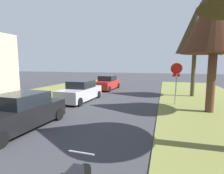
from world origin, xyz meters
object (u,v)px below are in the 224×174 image
Objects in this scene: parked_sedan_silver at (80,92)px; street_tree_right_far at (196,31)px; parked_sedan_black at (20,113)px; stop_sign_far at (176,74)px; street_tree_right_mid_b at (216,19)px; parked_sedan_red at (107,83)px.

street_tree_right_far is at bearing 27.06° from parked_sedan_silver.
street_tree_right_far reaches higher than parked_sedan_black.
stop_sign_far reaches higher than parked_sedan_silver.
parked_sedan_black is at bearing -128.37° from street_tree_right_far.
street_tree_right_mid_b is 11.24m from parked_sedan_black.
stop_sign_far is 0.66× the size of parked_sedan_silver.
street_tree_right_mid_b is at bearing -39.59° from stop_sign_far.
parked_sedan_silver is (-8.74, -4.47, -5.00)m from street_tree_right_far.
stop_sign_far is 4.01m from street_tree_right_mid_b.
parked_sedan_black is 12.99m from parked_sedan_red.
parked_sedan_red is at bearing 90.00° from parked_sedan_silver.
parked_sedan_black and parked_sedan_red have the same top height.
street_tree_right_mid_b is 5.44m from street_tree_right_far.
street_tree_right_far is 1.71× the size of parked_sedan_red.
street_tree_right_far is 1.71× the size of parked_sedan_black.
parked_sedan_red is at bearing 139.49° from street_tree_right_mid_b.
parked_sedan_silver is at bearing -152.94° from street_tree_right_far.
parked_sedan_silver is (-7.10, -0.57, -1.44)m from stop_sign_far.
street_tree_right_mid_b reaches higher than stop_sign_far.
stop_sign_far is at bearing 140.41° from street_tree_right_mid_b.
parked_sedan_red is (-8.74, 2.22, -5.00)m from street_tree_right_far.
street_tree_right_far is 11.02m from parked_sedan_silver.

